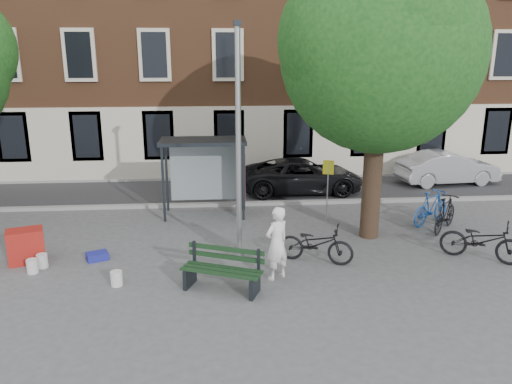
{
  "coord_description": "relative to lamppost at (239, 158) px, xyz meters",
  "views": [
    {
      "loc": [
        -0.55,
        -12.42,
        5.35
      ],
      "look_at": [
        0.59,
        1.75,
        1.4
      ],
      "focal_mm": 35.0,
      "sensor_mm": 36.0,
      "label": 1
    }
  ],
  "objects": [
    {
      "name": "bus_shelter",
      "position": [
        -0.61,
        4.11,
        -0.87
      ],
      "size": [
        2.85,
        1.45,
        2.62
      ],
      "color": "#1E2328",
      "rests_on": "ground"
    },
    {
      "name": "road",
      "position": [
        0.0,
        7.0,
        -2.78
      ],
      "size": [
        40.0,
        4.0,
        0.01
      ],
      "primitive_type": "cube",
      "color": "#28282B",
      "rests_on": "ground"
    },
    {
      "name": "bucket_c",
      "position": [
        -5.12,
        -0.06,
        -2.6
      ],
      "size": [
        0.29,
        0.29,
        0.36
      ],
      "primitive_type": "cylinder",
      "rotation": [
        0.0,
        0.0,
        -0.05
      ],
      "color": "silver",
      "rests_on": "ground"
    },
    {
      "name": "notice_sign",
      "position": [
        3.04,
        3.08,
        -1.28
      ],
      "size": [
        0.34,
        0.15,
        2.04
      ],
      "rotation": [
        0.0,
        0.0,
        -0.35
      ],
      "color": "#9EA0A3",
      "rests_on": "ground"
    },
    {
      "name": "building_row",
      "position": [
        0.0,
        13.0,
        4.22
      ],
      "size": [
        30.0,
        8.0,
        14.0
      ],
      "primitive_type": "cube",
      "color": "brown",
      "rests_on": "ground"
    },
    {
      "name": "curb_far",
      "position": [
        0.0,
        9.0,
        -2.72
      ],
      "size": [
        40.0,
        0.25,
        0.12
      ],
      "primitive_type": "cube",
      "color": "gray",
      "rests_on": "ground"
    },
    {
      "name": "bike_d",
      "position": [
        6.5,
        1.81,
        -2.22
      ],
      "size": [
        1.63,
        1.73,
        1.12
      ],
      "primitive_type": "imported",
      "rotation": [
        0.0,
        0.0,
        2.41
      ],
      "color": "black",
      "rests_on": "ground"
    },
    {
      "name": "bike_b",
      "position": [
        6.32,
        2.46,
        -2.22
      ],
      "size": [
        1.84,
        1.5,
        1.13
      ],
      "primitive_type": "imported",
      "rotation": [
        0.0,
        0.0,
        2.18
      ],
      "color": "#1C499A",
      "rests_on": "ground"
    },
    {
      "name": "bench",
      "position": [
        -0.48,
        -1.7,
        -2.33
      ],
      "size": [
        1.98,
        1.28,
        0.98
      ],
      "rotation": [
        0.0,
        0.0,
        -0.4
      ],
      "color": "#1E2328",
      "rests_on": "ground"
    },
    {
      "name": "lamppost",
      "position": [
        0.0,
        0.0,
        0.0
      ],
      "size": [
        0.28,
        0.35,
        6.11
      ],
      "color": "#9EA0A3",
      "rests_on": "ground"
    },
    {
      "name": "red_stand",
      "position": [
        -5.64,
        0.33,
        -2.33
      ],
      "size": [
        1.05,
        0.86,
        0.9
      ],
      "primitive_type": "cube",
      "rotation": [
        0.0,
        0.0,
        0.33
      ],
      "color": "#A01B15",
      "rests_on": "ground"
    },
    {
      "name": "bike_c",
      "position": [
        6.45,
        -0.5,
        -2.23
      ],
      "size": [
        2.18,
        1.74,
        1.11
      ],
      "primitive_type": "imported",
      "rotation": [
        0.0,
        0.0,
        1.02
      ],
      "color": "black",
      "rests_on": "ground"
    },
    {
      "name": "curb_near",
      "position": [
        0.0,
        5.0,
        -2.72
      ],
      "size": [
        40.0,
        0.25,
        0.12
      ],
      "primitive_type": "cube",
      "color": "gray",
      "rests_on": "ground"
    },
    {
      "name": "bike_a",
      "position": [
        2.0,
        -0.3,
        -2.26
      ],
      "size": [
        2.12,
        1.39,
        1.05
      ],
      "primitive_type": "imported",
      "rotation": [
        0.0,
        0.0,
        1.19
      ],
      "color": "black",
      "rests_on": "ground"
    },
    {
      "name": "blue_crate",
      "position": [
        -3.81,
        0.33,
        -2.68
      ],
      "size": [
        0.67,
        0.59,
        0.2
      ],
      "primitive_type": "cube",
      "rotation": [
        0.0,
        0.0,
        0.43
      ],
      "color": "navy",
      "rests_on": "ground"
    },
    {
      "name": "tree_right",
      "position": [
        4.01,
        1.38,
        2.83
      ],
      "size": [
        5.76,
        5.6,
        8.2
      ],
      "color": "black",
      "rests_on": "ground"
    },
    {
      "name": "car_dark",
      "position": [
        2.84,
        6.66,
        -2.11
      ],
      "size": [
        4.86,
        2.29,
        1.34
      ],
      "primitive_type": "imported",
      "rotation": [
        0.0,
        0.0,
        1.58
      ],
      "color": "black",
      "rests_on": "ground"
    },
    {
      "name": "car_silver",
      "position": [
        9.19,
        7.47,
        -2.09
      ],
      "size": [
        4.34,
        1.9,
        1.39
      ],
      "primitive_type": "imported",
      "rotation": [
        0.0,
        0.0,
        1.67
      ],
      "color": "#9A9DA1",
      "rests_on": "ground"
    },
    {
      "name": "bucket_b",
      "position": [
        -5.25,
        -0.4,
        -2.6
      ],
      "size": [
        0.37,
        0.37,
        0.36
      ],
      "primitive_type": "cylinder",
      "rotation": [
        0.0,
        0.0,
        -0.4
      ],
      "color": "silver",
      "rests_on": "ground"
    },
    {
      "name": "painter",
      "position": [
        0.86,
        -1.19,
        -1.86
      ],
      "size": [
        0.8,
        0.75,
        1.84
      ],
      "primitive_type": "imported",
      "rotation": [
        0.0,
        0.0,
        3.75
      ],
      "color": "white",
      "rests_on": "ground"
    },
    {
      "name": "ground",
      "position": [
        0.0,
        0.0,
        -2.78
      ],
      "size": [
        90.0,
        90.0,
        0.0
      ],
      "primitive_type": "plane",
      "color": "#4C4C4F",
      "rests_on": "ground"
    },
    {
      "name": "bucket_a",
      "position": [
        -3.0,
        -1.29,
        -2.6
      ],
      "size": [
        0.3,
        0.3,
        0.36
      ],
      "primitive_type": "cylinder",
      "rotation": [
        0.0,
        0.0,
        -0.06
      ],
      "color": "silver",
      "rests_on": "ground"
    }
  ]
}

